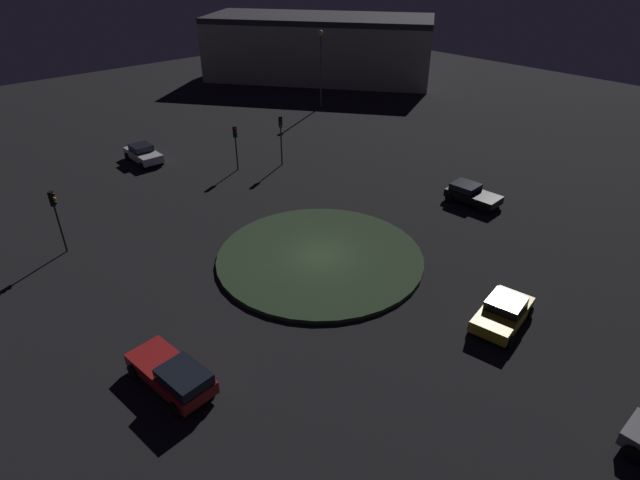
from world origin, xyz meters
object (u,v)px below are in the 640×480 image
car_yellow (503,312)px  traffic_light_southeast (56,210)px  car_red (174,374)px  car_black (471,194)px  store_building (320,48)px  streetlamp_southwest (321,57)px  car_white (143,153)px  traffic_light_southwest (281,131)px  traffic_light_south (236,139)px

car_yellow → traffic_light_southeast: 25.85m
car_red → car_yellow: car_red is taller
car_black → store_building: bearing=150.4°
streetlamp_southwest → store_building: (-9.66, -10.86, -1.56)m
car_white → traffic_light_southwest: traffic_light_southwest is taller
car_white → traffic_light_southeast: traffic_light_southeast is taller
car_yellow → traffic_light_south: traffic_light_south is taller
traffic_light_south → streetlamp_southwest: 20.03m
streetlamp_southwest → store_building: 14.62m
car_yellow → store_building: 54.00m
car_black → traffic_light_southeast: bearing=-121.1°
car_yellow → car_red: bearing=-36.4°
car_black → traffic_light_southeast: traffic_light_southeast is taller
car_red → traffic_light_south: 24.37m
traffic_light_southwest → car_black: bearing=50.3°
car_red → car_black: bearing=-92.0°
traffic_light_southeast → traffic_light_southwest: bearing=52.0°
car_red → traffic_light_south: traffic_light_south is taller
car_black → traffic_light_southwest: bearing=-162.9°
car_red → car_yellow: 15.93m
car_white → store_building: (-32.28, -12.85, 3.29)m
car_red → car_white: bearing=-29.0°
car_red → store_building: 57.79m
car_black → car_white: 27.57m
car_white → car_yellow: bearing=6.9°
car_red → streetlamp_southwest: streetlamp_southwest is taller
store_building → car_black: bearing=117.0°
traffic_light_south → car_black: bearing=44.3°
car_red → traffic_light_southeast: size_ratio=1.12×
car_yellow → streetlamp_southwest: streetlamp_southwest is taller
car_red → traffic_light_southeast: 14.83m
traffic_light_southwest → traffic_light_south: size_ratio=1.13×
car_white → traffic_light_southwest: (-8.43, 8.64, 2.26)m
car_red → car_white: (-10.86, -25.46, -0.01)m
traffic_light_south → store_building: 33.81m
traffic_light_southeast → store_building: 48.73m
car_red → streetlamp_southwest: (-33.48, -27.45, 4.84)m
car_black → streetlamp_southwest: bearing=158.4°
car_red → traffic_light_southwest: 25.69m
traffic_light_southwest → traffic_light_south: bearing=-84.8°
car_yellow → store_building: store_building is taller
car_yellow → traffic_light_southeast: size_ratio=1.02×
car_black → traffic_light_southeast: size_ratio=0.96×
car_red → store_building: size_ratio=0.15×
car_yellow → car_black: (-10.64, -8.87, 0.00)m
car_yellow → traffic_light_southwest: 24.62m
car_black → traffic_light_southwest: size_ratio=0.93×
car_white → traffic_light_south: traffic_light_south is taller
car_yellow → store_building: (-28.92, -45.48, 3.32)m
car_black → traffic_light_southeast: 27.64m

